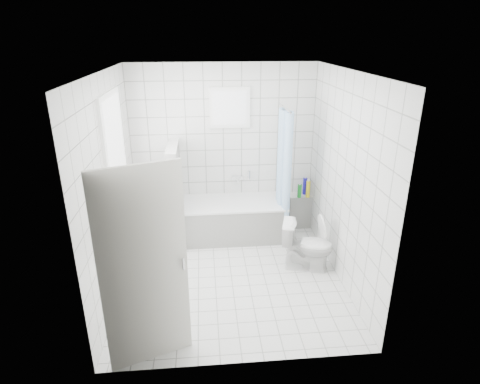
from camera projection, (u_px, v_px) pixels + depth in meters
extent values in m
plane|color=white|center=(231.00, 276.00, 5.29)|extent=(3.00, 3.00, 0.00)
plane|color=white|center=(229.00, 71.00, 4.32)|extent=(3.00, 3.00, 0.00)
cube|color=white|center=(224.00, 150.00, 6.19)|extent=(2.80, 0.02, 2.60)
cube|color=white|center=(243.00, 246.00, 3.42)|extent=(2.80, 0.02, 2.60)
cube|color=white|center=(111.00, 188.00, 4.68)|extent=(0.02, 3.00, 2.60)
cube|color=white|center=(344.00, 180.00, 4.92)|extent=(0.02, 3.00, 2.60)
cube|color=white|center=(117.00, 156.00, 4.85)|extent=(0.01, 0.90, 1.40)
cube|color=white|center=(230.00, 108.00, 5.92)|extent=(0.50, 0.01, 0.50)
cube|color=white|center=(127.00, 211.00, 5.13)|extent=(0.18, 1.02, 0.08)
cube|color=silver|center=(144.00, 270.00, 3.60)|extent=(0.76, 0.32, 2.00)
cube|color=white|center=(233.00, 220.00, 6.23)|extent=(1.57, 0.75, 0.55)
cube|color=white|center=(233.00, 203.00, 6.13)|extent=(1.59, 0.77, 0.03)
cube|color=white|center=(175.00, 195.00, 5.94)|extent=(0.15, 0.85, 1.50)
cube|color=white|center=(301.00, 210.00, 6.57)|extent=(0.40, 0.24, 0.55)
imported|color=white|center=(307.00, 245.00, 5.36)|extent=(0.74, 0.55, 0.68)
cylinder|color=silver|center=(285.00, 108.00, 5.63)|extent=(0.02, 0.80, 0.02)
cube|color=silver|center=(238.00, 178.00, 6.34)|extent=(0.18, 0.06, 0.06)
imported|color=#3291E5|center=(124.00, 208.00, 4.91)|extent=(0.11, 0.11, 0.17)
imported|color=#D46AD3|center=(131.00, 192.00, 5.35)|extent=(0.11, 0.11, 0.20)
imported|color=#D15166|center=(121.00, 209.00, 4.71)|extent=(0.13, 0.13, 0.31)
cylinder|color=yellow|center=(308.00, 189.00, 6.33)|extent=(0.06, 0.06, 0.27)
cylinder|color=#2017BC|center=(305.00, 186.00, 6.45)|extent=(0.06, 0.06, 0.28)
cylinder|color=#178C27|center=(300.00, 191.00, 6.33)|extent=(0.06, 0.06, 0.22)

